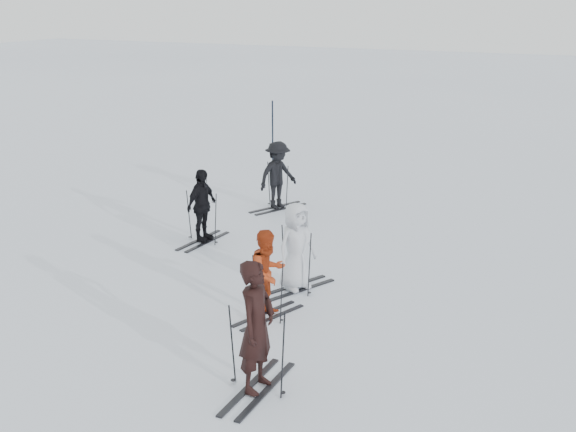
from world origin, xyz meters
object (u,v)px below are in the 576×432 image
(skier_grey, at_px, (296,247))
(skier_uphill_far, at_px, (278,176))
(piste_marker, at_px, (273,135))
(skier_near_dark, at_px, (257,328))
(skier_uphill_left, at_px, (202,207))
(skier_red, at_px, (268,275))

(skier_grey, distance_m, skier_uphill_far, 5.48)
(skier_grey, xyz_separation_m, piste_marker, (-4.82, 8.70, 0.27))
(skier_near_dark, height_order, skier_uphill_far, skier_near_dark)
(skier_uphill_left, relative_size, piste_marker, 0.75)
(skier_near_dark, xyz_separation_m, skier_red, (-0.98, 2.28, -0.19))
(skier_near_dark, xyz_separation_m, skier_grey, (-1.04, 3.62, -0.13))
(skier_near_dark, relative_size, skier_uphill_left, 1.16)
(skier_uphill_far, bearing_deg, skier_uphill_left, -161.53)
(piste_marker, bearing_deg, skier_near_dark, -64.57)
(skier_red, height_order, skier_uphill_far, skier_uphill_far)
(skier_uphill_far, distance_m, piste_marker, 4.47)
(skier_red, height_order, skier_grey, skier_grey)
(skier_grey, bearing_deg, skier_uphill_far, 55.16)
(skier_grey, relative_size, piste_marker, 0.76)
(skier_near_dark, bearing_deg, skier_red, 23.10)
(piste_marker, bearing_deg, skier_uphill_left, -76.49)
(skier_red, distance_m, skier_uphill_left, 4.35)
(skier_red, xyz_separation_m, piste_marker, (-4.88, 10.05, 0.33))
(skier_red, height_order, skier_uphill_left, skier_uphill_left)
(skier_red, bearing_deg, skier_uphill_far, 44.33)
(skier_red, relative_size, piste_marker, 0.71)
(skier_near_dark, bearing_deg, skier_grey, 15.95)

